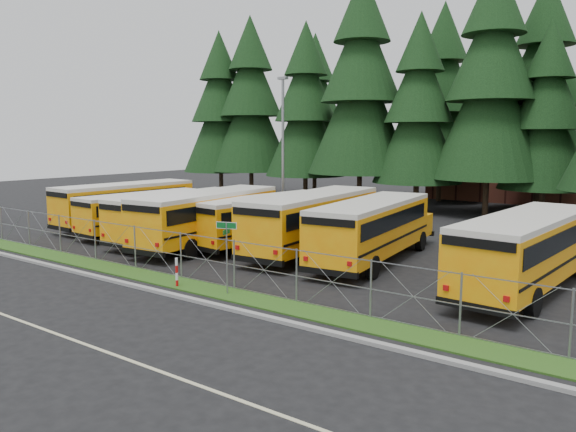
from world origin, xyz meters
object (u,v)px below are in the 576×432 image
object	(u,v)px
bus_0	(131,205)
bus_6	(375,231)
bus_4	(270,221)
bus_5	(317,223)
bus_east	(530,253)
bus_1	(148,213)
bus_3	(212,219)
street_sign	(227,242)
striped_bollard	(177,273)
light_standard	(283,144)
bus_2	(183,217)

from	to	relation	value
bus_0	bus_6	world-z (taller)	bus_6
bus_4	bus_5	distance (m)	3.08
bus_east	bus_6	bearing A→B (deg)	175.41
bus_1	bus_3	world-z (taller)	bus_3
bus_3	bus_6	size ratio (longest dim) A/B	1.01
street_sign	bus_east	bearing A→B (deg)	39.04
striped_bollard	street_sign	bearing A→B (deg)	9.83
striped_bollard	light_standard	distance (m)	19.41
bus_3	street_sign	size ratio (longest dim) A/B	4.10
bus_2	light_standard	bearing A→B (deg)	88.79
bus_1	bus_east	world-z (taller)	bus_east
bus_5	bus_east	distance (m)	10.83
street_sign	light_standard	distance (m)	19.79
bus_2	striped_bollard	bearing A→B (deg)	-46.98
bus_4	bus_east	world-z (taller)	bus_east
bus_1	striped_bollard	bearing A→B (deg)	-31.79
bus_east	street_sign	world-z (taller)	bus_east
bus_5	striped_bollard	size ratio (longest dim) A/B	9.90
bus_4	street_sign	size ratio (longest dim) A/B	3.75
bus_3	striped_bollard	world-z (taller)	bus_3
bus_5	bus_6	world-z (taller)	bus_5
bus_0	light_standard	distance (m)	11.34
bus_0	bus_2	size ratio (longest dim) A/B	1.06
bus_2	light_standard	xyz separation A→B (m)	(-0.17, 9.92, 4.11)
bus_1	bus_3	distance (m)	5.99
light_standard	bus_1	bearing A→B (deg)	-109.13
bus_0	bus_east	size ratio (longest dim) A/B	0.97
bus_3	bus_east	bearing A→B (deg)	-2.97
bus_0	bus_4	size ratio (longest dim) A/B	1.06
bus_0	bus_east	world-z (taller)	bus_east
bus_2	bus_1	bearing A→B (deg)	171.78
light_standard	bus_east	bearing A→B (deg)	-26.40
bus_5	bus_6	bearing A→B (deg)	-7.02
bus_5	street_sign	xyz separation A→B (m)	(1.63, -8.69, 0.48)
bus_0	bus_4	xyz separation A→B (m)	(11.55, 0.35, -0.09)
bus_0	bus_3	size ratio (longest dim) A/B	0.97
bus_1	bus_2	size ratio (longest dim) A/B	0.92
bus_3	light_standard	world-z (taller)	light_standard
bus_2	bus_4	size ratio (longest dim) A/B	1.01
bus_1	bus_4	bearing A→B (deg)	13.36
bus_0	bus_1	distance (m)	3.30
bus_4	street_sign	bearing A→B (deg)	-55.09
bus_0	bus_3	bearing A→B (deg)	-7.33
bus_2	bus_6	world-z (taller)	bus_6
bus_0	bus_east	distance (m)	25.40
bus_4	bus_east	bearing A→B (deg)	1.04
bus_0	light_standard	xyz separation A→B (m)	(6.41, 8.43, 4.04)
bus_3	bus_4	bearing A→B (deg)	33.34
bus_east	street_sign	bearing A→B (deg)	-136.76
bus_4	striped_bollard	bearing A→B (deg)	-68.91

